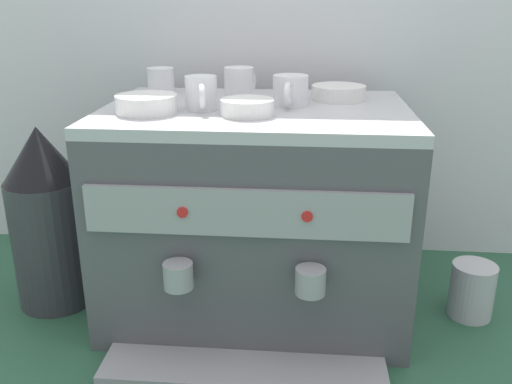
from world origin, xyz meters
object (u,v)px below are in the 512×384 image
Objects in this scene: ceramic_bowl_0 at (247,107)px; coffee_grinder at (48,218)px; espresso_machine at (256,211)px; ceramic_cup_0 at (162,81)px; ceramic_cup_1 at (240,84)px; milk_pitcher at (472,290)px; ceramic_bowl_1 at (338,93)px; ceramic_bowl_2 at (147,104)px; ceramic_cup_2 at (201,93)px; ceramic_cup_3 at (290,91)px.

ceramic_bowl_0 is 0.54m from coffee_grinder.
espresso_machine is 6.80× the size of ceramic_cup_0.
ceramic_cup_1 is 0.93× the size of ceramic_bowl_0.
milk_pitcher is at bearing -12.58° from ceramic_cup_0.
milk_pitcher is (0.96, 0.02, -0.15)m from coffee_grinder.
ceramic_bowl_1 is 0.96× the size of milk_pitcher.
ceramic_bowl_2 is at bearing -160.02° from espresso_machine.
ceramic_cup_2 is 0.19m from ceramic_cup_3.
ceramic_bowl_1 is at bearing 30.08° from espresso_machine.
espresso_machine reaches higher than milk_pitcher.
ceramic_bowl_2 is (-0.39, -0.18, 0.00)m from ceramic_bowl_1.
milk_pitcher is at bearing -2.01° from espresso_machine.
ceramic_cup_2 is 0.32m from ceramic_bowl_1.
ceramic_cup_3 is at bearing 19.24° from ceramic_cup_2.
ceramic_cup_3 is at bearing 19.45° from ceramic_bowl_2.
ceramic_cup_2 reaches higher than coffee_grinder.
ceramic_cup_1 is 0.82× the size of ceramic_bowl_1.
ceramic_bowl_0 is (0.10, -0.04, -0.02)m from ceramic_cup_2.
ceramic_cup_3 is at bearing 17.82° from espresso_machine.
ceramic_cup_0 is 0.22× the size of coffee_grinder.
espresso_machine is 5.32× the size of ceramic_bowl_1.
ceramic_cup_3 reaches higher than ceramic_bowl_0.
ceramic_bowl_0 is at bearing -77.91° from ceramic_cup_1.
ceramic_bowl_0 is 0.84× the size of milk_pitcher.
ceramic_cup_3 is at bearing 52.16° from ceramic_bowl_0.
ceramic_cup_3 is 0.92× the size of ceramic_bowl_1.
ceramic_cup_0 reaches higher than espresso_machine.
ceramic_cup_1 is at bearing 57.37° from ceramic_cup_2.
ceramic_bowl_1 is at bearing 24.79° from ceramic_bowl_2.
milk_pitcher is (0.70, 0.06, -0.42)m from ceramic_bowl_2.
coffee_grinder is at bearing -167.98° from ceramic_bowl_1.
ceramic_cup_3 is at bearing -20.71° from ceramic_cup_1.
ceramic_bowl_0 is 0.25× the size of coffee_grinder.
coffee_grinder reaches higher than milk_pitcher.
ceramic_cup_2 is at bearing 19.79° from ceramic_bowl_2.
ceramic_cup_1 is at bearing 13.16° from coffee_grinder.
coffee_grinder is 0.97m from milk_pitcher.
ceramic_bowl_2 reaches higher than coffee_grinder.
ceramic_cup_1 is 0.70m from milk_pitcher.
ceramic_bowl_2 is (-0.21, -0.08, 0.25)m from espresso_machine.
ceramic_cup_1 is 0.15m from ceramic_bowl_0.
ceramic_cup_2 reaches higher than espresso_machine.
ceramic_cup_2 is at bearing -0.66° from coffee_grinder.
ceramic_cup_2 reaches higher than ceramic_bowl_1.
ceramic_cup_2 is at bearing -177.85° from milk_pitcher.
ceramic_cup_1 reaches higher than ceramic_bowl_1.
ceramic_cup_2 is at bearing -122.63° from ceramic_cup_1.
milk_pitcher is at bearing -5.46° from ceramic_cup_3.
milk_pitcher is (0.53, -0.08, -0.44)m from ceramic_cup_1.
ceramic_cup_0 is 0.32m from ceramic_bowl_0.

